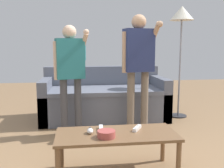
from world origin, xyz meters
name	(u,v)px	position (x,y,z in m)	size (l,w,h in m)	color
ground_plane	(118,161)	(0.00, 0.00, 0.00)	(12.00, 12.00, 0.00)	#93704C
couch	(104,99)	(0.02, 1.63, 0.30)	(1.97, 0.95, 0.82)	slate
coffee_table	(117,138)	(-0.05, -0.26, 0.34)	(1.08, 0.47, 0.39)	brown
snack_bowl	(106,134)	(-0.16, -0.36, 0.42)	(0.16, 0.16, 0.06)	#B24C47
game_remote_nunchuk	(90,131)	(-0.29, -0.24, 0.41)	(0.06, 0.09, 0.05)	white
floor_lamp	(182,20)	(1.26, 1.52, 1.58)	(0.38, 0.38, 1.80)	#2D2D33
player_right	(138,59)	(0.42, 0.91, 0.99)	(0.50, 0.34, 1.58)	#756656
player_left	(70,67)	(-0.49, 0.88, 0.90)	(0.45, 0.28, 1.43)	#47474C
game_remote_wand_near	(101,129)	(-0.19, -0.17, 0.40)	(0.05, 0.17, 0.03)	white
game_remote_wand_far	(137,128)	(0.15, -0.19, 0.40)	(0.11, 0.15, 0.03)	white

